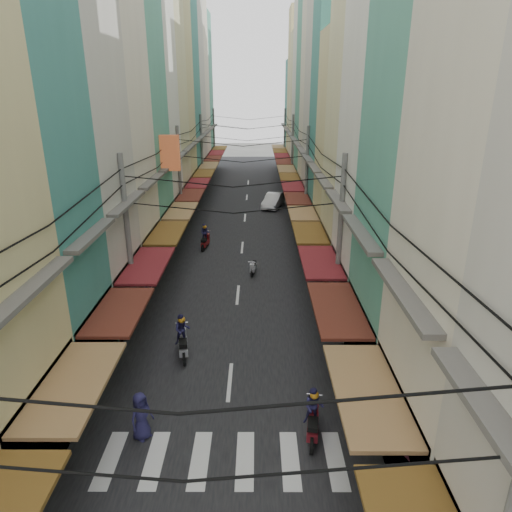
{
  "coord_description": "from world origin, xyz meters",
  "views": [
    {
      "loc": [
        1.06,
        -17.05,
        10.86
      ],
      "look_at": [
        1.02,
        5.42,
        2.54
      ],
      "focal_mm": 32.0,
      "sensor_mm": 36.0,
      "label": 1
    }
  ],
  "objects_px": {
    "bicycle": "(362,349)",
    "market_umbrella": "(441,441)",
    "white_car": "(273,207)",
    "traffic_sign": "(341,305)"
  },
  "relations": [
    {
      "from": "bicycle",
      "to": "traffic_sign",
      "type": "relative_size",
      "value": 0.55
    },
    {
      "from": "bicycle",
      "to": "market_umbrella",
      "type": "relative_size",
      "value": 0.61
    },
    {
      "from": "market_umbrella",
      "to": "traffic_sign",
      "type": "bearing_deg",
      "value": 97.75
    },
    {
      "from": "bicycle",
      "to": "traffic_sign",
      "type": "height_order",
      "value": "traffic_sign"
    },
    {
      "from": "white_car",
      "to": "market_umbrella",
      "type": "xyz_separation_m",
      "value": [
        3.3,
        -33.26,
        2.11
      ]
    },
    {
      "from": "white_car",
      "to": "bicycle",
      "type": "relative_size",
      "value": 3.26
    },
    {
      "from": "traffic_sign",
      "to": "market_umbrella",
      "type": "bearing_deg",
      "value": -82.25
    },
    {
      "from": "white_car",
      "to": "traffic_sign",
      "type": "height_order",
      "value": "traffic_sign"
    },
    {
      "from": "bicycle",
      "to": "traffic_sign",
      "type": "distance_m",
      "value": 2.2
    },
    {
      "from": "white_car",
      "to": "bicycle",
      "type": "xyz_separation_m",
      "value": [
        3.1,
        -25.37,
        0.0
      ]
    }
  ]
}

